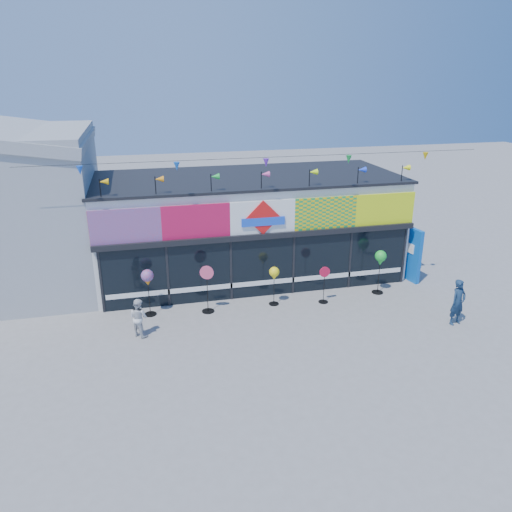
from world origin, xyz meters
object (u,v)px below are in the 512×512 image
object	(u,v)px
spinner_0	(148,279)
child	(139,317)
blue_sign	(411,254)
spinner_3	(324,284)
spinner_1	(207,288)
spinner_2	(274,275)
adult_man	(458,302)
spinner_4	(380,259)

from	to	relation	value
spinner_0	child	size ratio (longest dim) A/B	1.32
blue_sign	spinner_3	world-z (taller)	blue_sign
spinner_1	spinner_2	distance (m)	2.45
spinner_1	spinner_3	xyz separation A→B (m)	(4.26, -0.23, -0.18)
spinner_2	spinner_3	world-z (taller)	spinner_2
spinner_3	adult_man	world-z (taller)	adult_man
blue_sign	spinner_0	xyz separation A→B (m)	(-10.44, -0.76, 0.25)
adult_man	child	world-z (taller)	adult_man
spinner_0	adult_man	size ratio (longest dim) A/B	1.07
blue_sign	adult_man	xyz separation A→B (m)	(-0.44, -3.85, -0.31)
spinner_0	child	bearing A→B (deg)	-105.07
spinner_3	spinner_0	bearing A→B (deg)	175.69
spinner_1	child	world-z (taller)	spinner_1
spinner_2	child	size ratio (longest dim) A/B	1.14
spinner_2	blue_sign	bearing A→B (deg)	9.11
spinner_0	spinner_1	xyz separation A→B (m)	(2.01, -0.24, -0.44)
spinner_0	spinner_3	world-z (taller)	spinner_0
spinner_3	child	size ratio (longest dim) A/B	1.09
spinner_4	spinner_1	bearing A→B (deg)	-179.31
spinner_1	spinner_3	distance (m)	4.27
spinner_1	spinner_0	bearing A→B (deg)	173.13
blue_sign	spinner_3	xyz separation A→B (m)	(-4.18, -1.23, -0.36)
blue_sign	adult_man	distance (m)	3.88
spinner_3	child	xyz separation A→B (m)	(-6.64, -0.94, -0.10)
spinner_0	spinner_1	size ratio (longest dim) A/B	0.98
blue_sign	child	bearing A→B (deg)	-177.71
spinner_0	spinner_3	xyz separation A→B (m)	(6.26, -0.47, -0.62)
spinner_0	spinner_2	distance (m)	4.45
spinner_1	spinner_3	world-z (taller)	spinner_1
spinner_4	adult_man	world-z (taller)	spinner_4
spinner_0	spinner_1	distance (m)	2.07
spinner_4	spinner_3	bearing A→B (deg)	-172.43
blue_sign	spinner_2	xyz separation A→B (m)	(-6.00, -0.96, 0.07)
adult_man	child	distance (m)	10.52
spinner_2	spinner_3	size ratio (longest dim) A/B	1.04
child	spinner_2	bearing A→B (deg)	-119.98
spinner_2	spinner_1	bearing A→B (deg)	-179.15
blue_sign	adult_man	size ratio (longest dim) A/B	1.38
spinner_1	adult_man	distance (m)	8.49
spinner_0	spinner_4	distance (m)	8.60
spinner_3	spinner_2	bearing A→B (deg)	171.67
adult_man	spinner_2	bearing A→B (deg)	137.86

